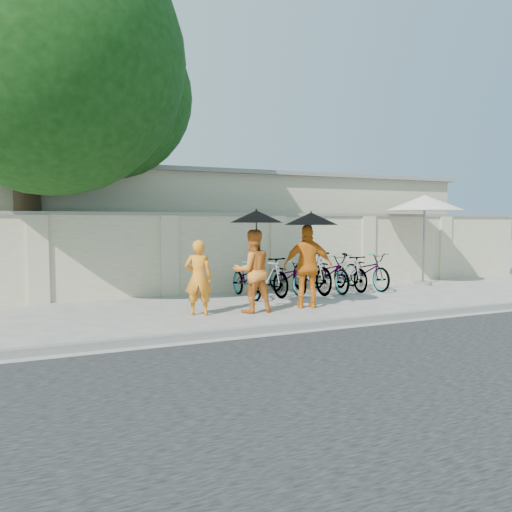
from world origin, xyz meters
name	(u,v)px	position (x,y,z in m)	size (l,w,h in m)	color
ground	(256,313)	(0.00, 0.00, 0.00)	(80.00, 80.00, 0.00)	#B8AD9B
kerb	(296,326)	(0.00, -1.70, 0.06)	(40.00, 0.16, 0.12)	gray
compound_wall	(242,253)	(1.00, 3.20, 1.00)	(20.00, 0.30, 2.00)	beige
building_behind	(227,229)	(2.00, 7.00, 1.60)	(14.00, 6.00, 3.20)	#BFB58B
shade_tree	(49,74)	(-3.66, 2.97, 5.10)	(6.70, 6.20, 8.20)	#44341F
monk_left	(198,278)	(-1.12, 0.25, 0.75)	(0.54, 0.36, 1.49)	orange
monk_center	(252,271)	(-0.02, 0.10, 0.84)	(0.82, 0.64, 1.69)	orange
parasol_center	(256,217)	(0.03, 0.02, 1.95)	(1.08, 1.08, 1.12)	black
monk_right	(308,266)	(1.27, 0.10, 0.89)	(1.05, 0.44, 1.79)	orange
parasol_right	(311,219)	(1.29, 0.02, 1.91)	(1.14, 1.14, 1.03)	black
patio_umbrella	(425,204)	(6.26, 2.10, 2.36)	(2.65, 2.65, 2.61)	gray
bike_0	(247,279)	(0.63, 1.95, 0.46)	(0.61, 1.76, 0.92)	gray
bike_1	(269,275)	(1.23, 1.98, 0.51)	(0.48, 1.70, 1.02)	gray
bike_2	(288,277)	(1.83, 2.11, 0.44)	(0.58, 1.68, 0.88)	gray
bike_3	(311,271)	(2.42, 1.94, 0.57)	(0.54, 1.90, 1.14)	gray
bike_4	(330,273)	(3.02, 2.01, 0.50)	(0.67, 1.92, 1.01)	gray
bike_5	(350,272)	(3.62, 1.95, 0.50)	(0.47, 1.65, 0.99)	gray
bike_6	(366,271)	(4.21, 2.04, 0.51)	(0.67, 1.92, 1.01)	gray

